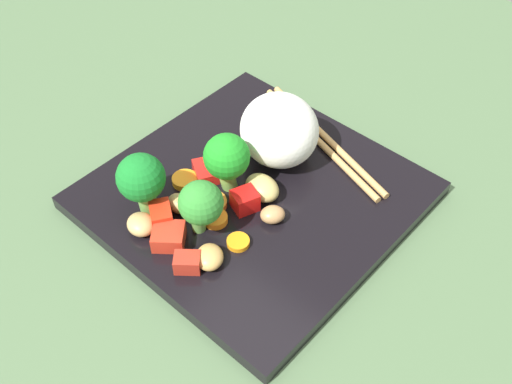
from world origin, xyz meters
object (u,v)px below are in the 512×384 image
Objects in this scene: chopstick_pair at (323,140)px; rice_mound at (279,130)px; square_plate at (254,195)px; carrot_slice_1 at (219,221)px; broccoli_floret_2 at (227,158)px.

rice_mound is at bearing 83.50° from chopstick_pair.
square_plate is 7.16cm from rice_mound.
carrot_slice_1 is at bearing 106.26° from chopstick_pair.
carrot_slice_1 is 15.91cm from chopstick_pair.
square_plate is 4.22× the size of broccoli_floret_2.
carrot_slice_1 is at bearing 9.45° from rice_mound.
chopstick_pair is at bearing 155.99° from rice_mound.
chopstick_pair is (-10.38, 0.83, 1.11)cm from square_plate.
broccoli_floret_2 is 6.15cm from carrot_slice_1.
carrot_slice_1 reaches higher than square_plate.
chopstick_pair is at bearing 165.82° from broccoli_floret_2.
rice_mound is (-5.48, -1.35, 4.41)cm from square_plate.
carrot_slice_1 is (4.05, 2.65, -3.81)cm from broccoli_floret_2.
carrot_slice_1 and chopstick_pair have the same top height.
broccoli_floret_2 is at bearing -55.62° from square_plate.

